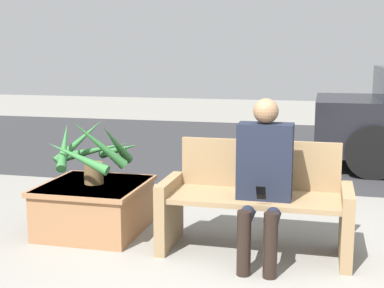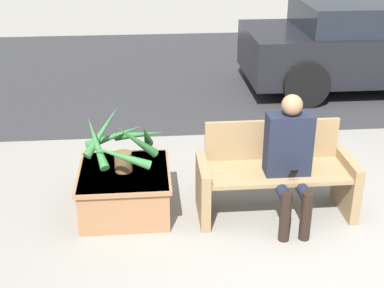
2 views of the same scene
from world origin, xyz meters
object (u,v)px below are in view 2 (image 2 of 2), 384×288
object	(u,v)px
person_seated	(290,155)
potted_plant	(122,143)
planter_box	(125,189)
parked_car	(364,44)
bench	(275,174)

from	to	relation	value
person_seated	potted_plant	bearing A→B (deg)	168.39
planter_box	parked_car	distance (m)	5.31
parked_car	planter_box	bearing A→B (deg)	-136.20
bench	person_seated	xyz separation A→B (m)	(0.08, -0.18, 0.29)
bench	person_seated	size ratio (longest dim) A/B	1.20
potted_plant	person_seated	bearing A→B (deg)	-11.61
bench	potted_plant	xyz separation A→B (m)	(-1.48, 0.14, 0.34)
potted_plant	parked_car	bearing A→B (deg)	43.69
person_seated	planter_box	world-z (taller)	person_seated
bench	person_seated	world-z (taller)	person_seated
potted_plant	planter_box	bearing A→B (deg)	-82.85
bench	planter_box	distance (m)	1.49
planter_box	potted_plant	bearing A→B (deg)	97.15
planter_box	potted_plant	size ratio (longest dim) A/B	1.13
planter_box	parked_car	bearing A→B (deg)	43.80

